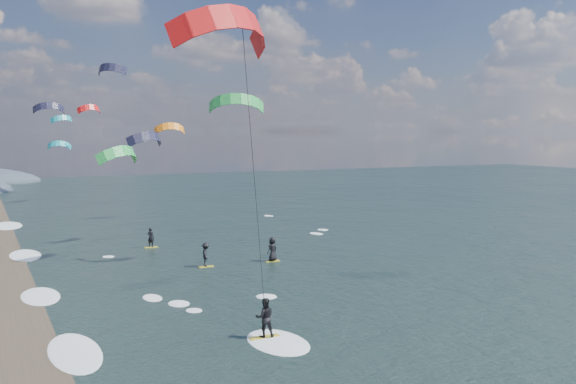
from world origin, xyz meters
name	(u,v)px	position (x,y,z in m)	size (l,w,h in m)	color
kitesurfer_near_b	(252,131)	(-4.09, 8.77, 9.72)	(7.32, 8.94, 14.61)	gold
far_kitesurfers	(219,250)	(2.55, 30.97, 0.90)	(7.87, 10.54, 1.83)	gold
bg_kite_field	(110,117)	(-0.48, 56.05, 11.29)	(14.56, 64.48, 9.36)	teal
shoreline_surf	(57,357)	(-10.80, 14.75, 0.00)	(2.40, 79.40, 0.11)	white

